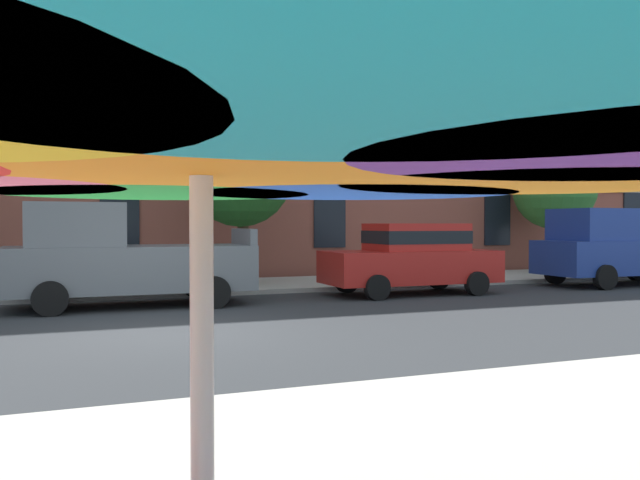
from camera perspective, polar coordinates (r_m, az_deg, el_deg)
ground_plane at (r=10.87m, az=-13.75°, el=-7.97°), size 120.00×120.00×0.00m
sidewalk_far at (r=17.57m, az=-16.65°, el=-4.22°), size 56.00×3.60×0.12m
apartment_building at (r=26.83m, az=-18.27°, el=18.31°), size 45.97×12.08×19.20m
pickup_gray at (r=14.39m, az=-17.21°, el=-1.59°), size 5.10×2.12×2.20m
sedan_red at (r=16.46m, az=8.13°, el=-1.44°), size 4.40×1.98×1.78m
pickup_blue_midblock at (r=20.57m, az=24.57°, el=-0.78°), size 5.10×2.12×2.20m
street_tree_middle at (r=17.92m, az=-6.97°, el=6.56°), size 2.83×2.88×4.84m
street_tree_right at (r=23.89m, az=20.08°, el=4.34°), size 2.84×2.84×4.43m
patio_umbrella at (r=1.70m, az=-10.44°, el=13.83°), size 3.44×3.44×2.44m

